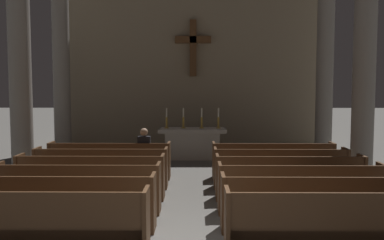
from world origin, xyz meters
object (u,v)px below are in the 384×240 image
at_px(pew_left_row_5, 101,168).
at_px(pew_right_row_6, 273,161).
at_px(candlestick_inner_left, 183,122).
at_px(pew_right_row_1, 335,222).
at_px(candlestick_inner_right, 202,122).
at_px(column_left_second, 20,58).
at_px(altar, 192,143).
at_px(pew_right_row_4, 289,177).
at_px(pew_right_row_2, 315,203).
at_px(column_right_second, 365,58).
at_px(pew_left_row_1, 40,221).
at_px(column_left_third, 61,65).
at_px(pew_left_row_2, 62,202).
at_px(pew_right_row_5, 280,168).
at_px(candlestick_outer_right, 218,122).
at_px(pew_left_row_6, 110,160).
at_px(column_right_third, 325,64).
at_px(pew_left_row_4, 91,177).
at_px(pew_left_row_3, 78,188).
at_px(pew_right_row_3, 301,188).
at_px(candlestick_outer_left, 167,122).
at_px(lone_worshipper, 145,152).

bearing_deg(pew_left_row_5, pew_right_row_6, 13.38).
distance_m(pew_left_row_5, candlestick_inner_left, 4.51).
height_order(pew_right_row_1, candlestick_inner_right, candlestick_inner_right).
xyz_separation_m(column_left_second, altar, (4.45, 2.87, -2.58)).
bearing_deg(pew_right_row_1, pew_right_row_4, 90.00).
relative_size(pew_right_row_2, column_right_second, 0.49).
relative_size(pew_left_row_1, column_right_second, 0.49).
relative_size(column_left_third, altar, 2.91).
height_order(pew_left_row_2, column_right_second, column_right_second).
relative_size(pew_left_row_1, pew_right_row_5, 1.00).
distance_m(pew_right_row_5, candlestick_inner_right, 4.51).
bearing_deg(column_left_third, candlestick_outer_right, -6.12).
bearing_deg(altar, pew_left_row_5, -117.39).
height_order(pew_right_row_2, pew_right_row_5, same).
height_order(pew_left_row_6, candlestick_inner_left, candlestick_inner_left).
bearing_deg(pew_left_row_6, pew_right_row_5, -13.38).
distance_m(column_right_third, candlestick_inner_right, 4.60).
xyz_separation_m(candlestick_inner_right, candlestick_outer_right, (0.55, 0.00, 0.00)).
relative_size(pew_right_row_1, pew_right_row_4, 1.00).
bearing_deg(pew_right_row_5, pew_left_row_4, -166.62).
height_order(pew_left_row_3, column_right_second, column_right_second).
bearing_deg(column_left_third, pew_right_row_3, -45.36).
height_order(pew_left_row_3, altar, altar).
distance_m(pew_left_row_1, pew_right_row_4, 5.17).
relative_size(column_right_third, altar, 2.91).
bearing_deg(pew_left_row_4, column_left_third, 112.58).
bearing_deg(pew_left_row_2, column_left_second, 119.17).
height_order(pew_right_row_4, candlestick_outer_left, candlestick_outer_left).
distance_m(pew_right_row_5, altar, 4.58).
relative_size(pew_left_row_5, altar, 1.42).
bearing_deg(pew_right_row_3, pew_right_row_6, 90.00).
bearing_deg(pew_right_row_6, pew_right_row_1, -90.00).
height_order(pew_left_row_1, lone_worshipper, lone_worshipper).
xyz_separation_m(column_right_third, altar, (-4.45, -0.57, -2.58)).
bearing_deg(column_left_second, candlestick_outer_right, 28.46).
relative_size(pew_right_row_5, pew_right_row_6, 1.00).
bearing_deg(pew_left_row_1, candlestick_inner_right, 73.40).
bearing_deg(candlestick_outer_left, pew_left_row_4, -103.92).
height_order(pew_left_row_1, candlestick_outer_left, candlestick_outer_left).
height_order(pew_left_row_2, pew_left_row_5, same).
bearing_deg(pew_left_row_6, pew_right_row_1, -49.94).
height_order(column_left_third, lone_worshipper, column_left_third).
xyz_separation_m(pew_right_row_5, candlestick_outer_right, (-1.26, 4.06, 0.74)).
bearing_deg(pew_left_row_5, pew_left_row_3, -90.00).
bearing_deg(pew_right_row_3, column_left_second, 154.01).
relative_size(pew_left_row_3, lone_worshipper, 2.36).
relative_size(pew_left_row_6, candlestick_outer_left, 4.70).
relative_size(column_left_second, candlestick_outer_right, 9.65).
bearing_deg(pew_right_row_3, pew_left_row_4, 166.62).
height_order(pew_left_row_3, candlestick_outer_left, candlestick_outer_left).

